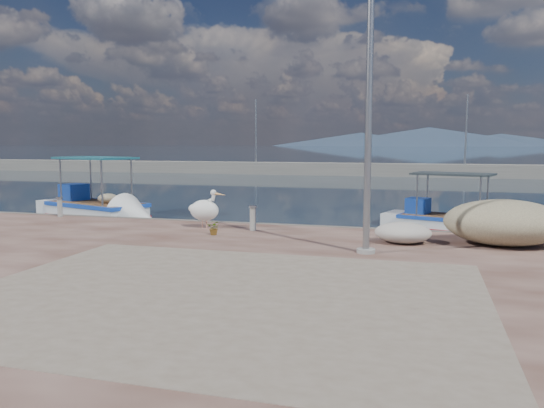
{
  "coord_description": "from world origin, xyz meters",
  "views": [
    {
      "loc": [
        4.32,
        -11.37,
        3.11
      ],
      "look_at": [
        0.0,
        3.8,
        1.3
      ],
      "focal_mm": 35.0,
      "sensor_mm": 36.0,
      "label": 1
    }
  ],
  "objects_px": {
    "lamp_post": "(369,114)",
    "bollard_near": "(253,217)",
    "boat_right": "(450,224)",
    "boat_left": "(96,211)",
    "pelican": "(205,210)"
  },
  "relations": [
    {
      "from": "lamp_post",
      "to": "bollard_near",
      "type": "xyz_separation_m",
      "value": [
        -3.61,
        2.33,
        -2.89
      ]
    },
    {
      "from": "boat_left",
      "to": "lamp_post",
      "type": "distance_m",
      "value": 14.45
    },
    {
      "from": "boat_left",
      "to": "bollard_near",
      "type": "relative_size",
      "value": 8.57
    },
    {
      "from": "lamp_post",
      "to": "boat_right",
      "type": "bearing_deg",
      "value": 73.3
    },
    {
      "from": "boat_left",
      "to": "lamp_post",
      "type": "height_order",
      "value": "lamp_post"
    },
    {
      "from": "boat_left",
      "to": "pelican",
      "type": "distance_m",
      "value": 8.35
    },
    {
      "from": "boat_left",
      "to": "lamp_post",
      "type": "xyz_separation_m",
      "value": [
        12.17,
        -6.94,
        3.57
      ]
    },
    {
      "from": "pelican",
      "to": "lamp_post",
      "type": "xyz_separation_m",
      "value": [
        5.2,
        -2.42,
        2.73
      ]
    },
    {
      "from": "lamp_post",
      "to": "bollard_near",
      "type": "bearing_deg",
      "value": 147.12
    },
    {
      "from": "pelican",
      "to": "bollard_near",
      "type": "xyz_separation_m",
      "value": [
        1.59,
        -0.08,
        -0.16
      ]
    },
    {
      "from": "boat_left",
      "to": "pelican",
      "type": "bearing_deg",
      "value": -14.88
    },
    {
      "from": "boat_left",
      "to": "pelican",
      "type": "relative_size",
      "value": 5.15
    },
    {
      "from": "boat_right",
      "to": "pelican",
      "type": "distance_m",
      "value": 9.08
    },
    {
      "from": "boat_left",
      "to": "boat_right",
      "type": "height_order",
      "value": "boat_left"
    },
    {
      "from": "boat_right",
      "to": "lamp_post",
      "type": "height_order",
      "value": "lamp_post"
    }
  ]
}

